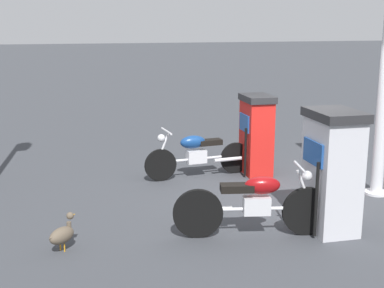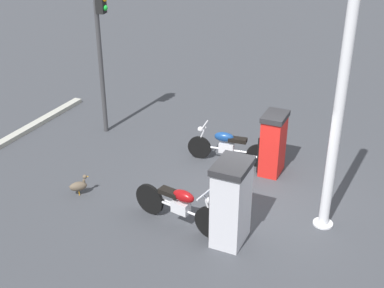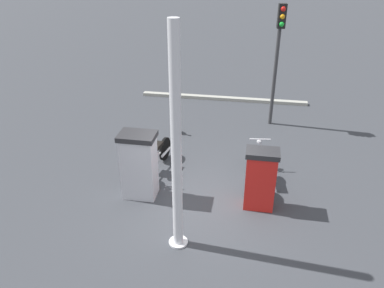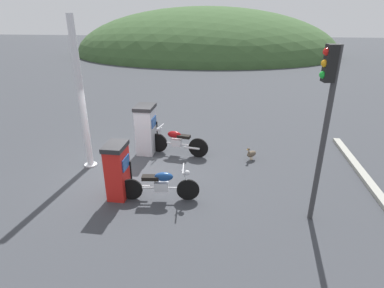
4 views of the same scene
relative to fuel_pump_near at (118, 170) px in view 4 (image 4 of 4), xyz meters
name	(u,v)px [view 4 (image 4 of 4)]	position (x,y,z in m)	size (l,w,h in m)	color
ground_plane	(133,171)	(-0.10, 1.44, -0.76)	(120.00, 120.00, 0.00)	#383A3F
fuel_pump_near	(118,170)	(0.00, 0.00, 0.00)	(0.56, 0.76, 1.50)	red
fuel_pump_far	(146,129)	(0.00, 2.87, 0.09)	(0.67, 0.86, 1.69)	silver
motorcycle_near_pump	(161,184)	(1.14, -0.04, -0.30)	(2.07, 0.56, 0.93)	black
motorcycle_far_pump	(177,142)	(1.08, 2.82, -0.29)	(2.13, 0.69, 0.98)	black
wandering_duck	(251,154)	(3.60, 2.68, -0.54)	(0.41, 0.40, 0.47)	brown
roadside_traffic_light	(326,109)	(4.78, -0.39, 1.95)	(0.39, 0.26, 3.99)	#38383A
canopy_support_pole	(81,99)	(-1.55, 1.63, 1.43)	(0.40, 0.40, 4.53)	silver
road_edge_kerb	(369,183)	(6.87, 1.44, -0.70)	(0.34, 6.61, 0.12)	#9E9E93
distant_hill_main	(205,53)	(-0.44, 32.04, -0.76)	(30.56, 24.11, 10.54)	#38562D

